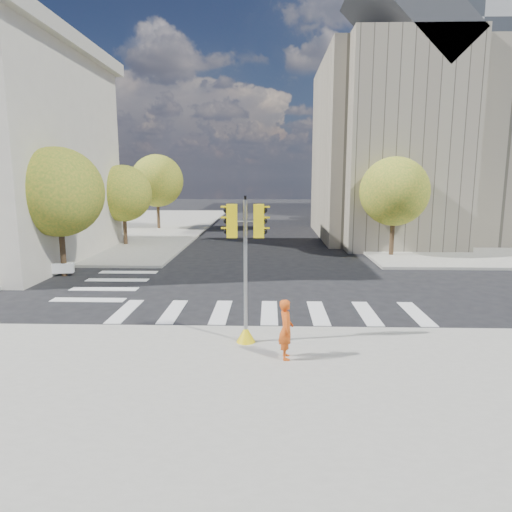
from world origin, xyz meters
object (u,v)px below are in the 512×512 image
(lamp_far, at_px, (351,180))
(photographer, at_px, (286,329))
(lamp_near, at_px, (386,182))
(planter_wall, at_px, (10,270))
(traffic_signal, at_px, (246,282))

(lamp_far, relative_size, photographer, 4.96)
(lamp_far, bearing_deg, lamp_near, -90.00)
(photographer, bearing_deg, planter_wall, 49.00)
(photographer, height_order, planter_wall, photographer)
(lamp_near, relative_size, lamp_far, 1.00)
(lamp_near, bearing_deg, photographer, -110.36)
(traffic_signal, height_order, photographer, traffic_signal)
(planter_wall, bearing_deg, lamp_near, 14.43)
(lamp_near, xyz_separation_m, photographer, (-7.66, -20.63, -3.61))
(photographer, bearing_deg, traffic_signal, 39.99)
(traffic_signal, distance_m, photographer, 1.93)
(lamp_far, bearing_deg, traffic_signal, -104.74)
(lamp_near, height_order, photographer, lamp_near)
(lamp_near, height_order, planter_wall, lamp_near)
(lamp_near, distance_m, photographer, 22.30)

